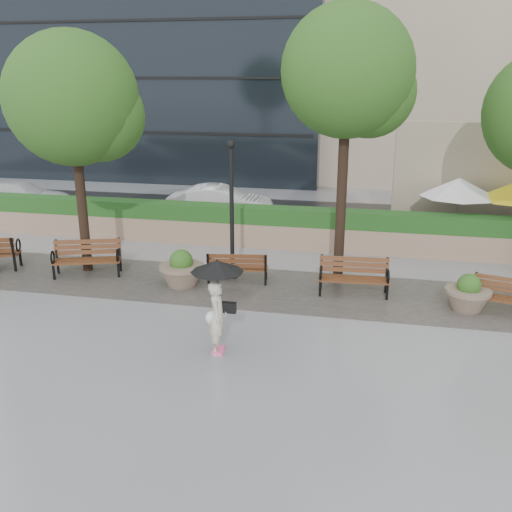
% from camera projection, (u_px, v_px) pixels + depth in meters
% --- Properties ---
extents(ground, '(100.00, 100.00, 0.00)m').
position_uv_depth(ground, '(191.00, 331.00, 12.92)').
color(ground, gray).
rests_on(ground, ground).
extents(cobble_strip, '(28.00, 3.20, 0.01)m').
position_uv_depth(cobble_strip, '(225.00, 285.00, 15.72)').
color(cobble_strip, '#383330').
rests_on(cobble_strip, ground).
extents(hedge_wall, '(24.00, 0.80, 1.35)m').
position_uv_depth(hedge_wall, '(255.00, 226.00, 19.25)').
color(hedge_wall, '#9B7E64').
rests_on(hedge_wall, ground).
extents(asphalt_street, '(40.00, 7.00, 0.00)m').
position_uv_depth(asphalt_street, '(276.00, 218.00, 23.18)').
color(asphalt_street, black).
rests_on(asphalt_street, ground).
extents(bench_1, '(2.01, 1.31, 1.01)m').
position_uv_depth(bench_1, '(88.00, 266.00, 16.42)').
color(bench_1, brown).
rests_on(bench_1, ground).
extents(bench_2, '(1.74, 0.90, 0.89)m').
position_uv_depth(bench_2, '(238.00, 273.00, 15.89)').
color(bench_2, brown).
rests_on(bench_2, ground).
extents(bench_3, '(1.86, 0.84, 0.97)m').
position_uv_depth(bench_3, '(353.00, 284.00, 14.99)').
color(bench_3, brown).
rests_on(bench_3, ground).
extents(bench_4, '(1.72, 1.04, 0.87)m').
position_uv_depth(bench_4, '(506.00, 304.00, 13.77)').
color(bench_4, brown).
rests_on(bench_4, ground).
extents(planter_left, '(1.22, 1.22, 1.03)m').
position_uv_depth(planter_left, '(182.00, 272.00, 15.61)').
color(planter_left, '#7F6B56').
rests_on(planter_left, ground).
extents(planter_right, '(1.11, 1.11, 0.93)m').
position_uv_depth(planter_right, '(468.00, 296.00, 14.00)').
color(planter_right, '#7F6B56').
rests_on(planter_right, ground).
extents(lamppost, '(0.28, 0.28, 3.90)m').
position_uv_depth(lamppost, '(232.00, 220.00, 15.80)').
color(lamppost, black).
rests_on(lamppost, ground).
extents(tree_0, '(3.69, 3.64, 6.75)m').
position_uv_depth(tree_0, '(79.00, 104.00, 15.54)').
color(tree_0, black).
rests_on(tree_0, ground).
extents(tree_1, '(3.54, 3.46, 7.37)m').
position_uv_depth(tree_1, '(353.00, 77.00, 14.81)').
color(tree_1, black).
rests_on(tree_1, ground).
extents(patio_umb_white, '(2.50, 2.50, 2.30)m').
position_uv_depth(patio_umb_white, '(459.00, 188.00, 18.80)').
color(patio_umb_white, black).
rests_on(patio_umb_white, ground).
extents(car_left, '(4.68, 2.65, 1.28)m').
position_uv_depth(car_left, '(19.00, 197.00, 24.06)').
color(car_left, silver).
rests_on(car_left, ground).
extents(car_right, '(4.26, 1.85, 1.36)m').
position_uv_depth(car_right, '(221.00, 203.00, 22.69)').
color(car_right, silver).
rests_on(car_right, ground).
extents(pedestrian, '(1.09, 1.09, 2.00)m').
position_uv_depth(pedestrian, '(217.00, 298.00, 11.61)').
color(pedestrian, beige).
rests_on(pedestrian, ground).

